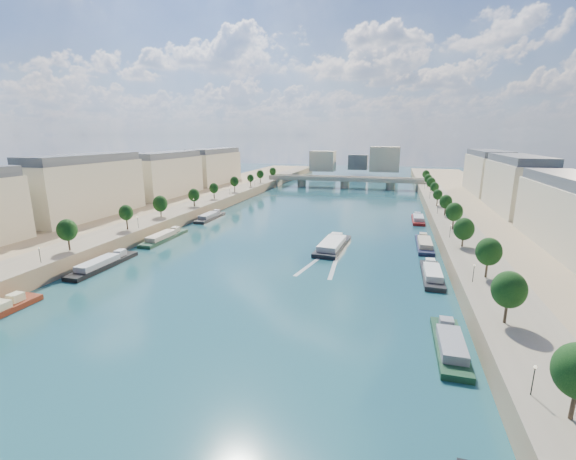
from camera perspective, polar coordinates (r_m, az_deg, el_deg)
The scene contains 17 objects.
ground at distance 152.57m, azimuth 2.01°, elevation -0.22°, with size 700.00×700.00×0.00m, color #0E2D3D.
quay_left at distance 182.14m, azimuth -20.61°, elevation 2.02°, with size 44.00×520.00×5.00m, color #9E8460.
quay_right at distance 152.93m, azimuth 29.28°, elevation -1.02°, with size 44.00×520.00×5.00m, color #9E8460.
pave_left at distance 173.35m, azimuth -16.64°, elevation 2.63°, with size 14.00×520.00×0.10m, color gray.
pave_right at distance 149.34m, azimuth 23.83°, elevation 0.27°, with size 14.00×520.00×0.10m, color gray.
trees_left at distance 173.06m, azimuth -15.86°, elevation 4.49°, with size 4.80×268.80×8.26m.
trees_right at distance 157.72m, azimuth 22.81°, elevation 3.06°, with size 4.80×268.80×8.26m.
lamps_left at distance 162.18m, azimuth -17.20°, elevation 2.83°, with size 0.36×200.36×4.28m.
lamps_right at distance 153.01m, azimuth 22.01°, elevation 1.80°, with size 0.36×200.36×4.28m.
buildings_left at distance 197.30m, azimuth -22.01°, elevation 6.86°, with size 16.00×226.00×23.20m.
buildings_right at distance 165.45m, azimuth 33.28°, elevation 4.43°, with size 16.00×226.00×23.20m.
skyline at distance 365.54m, azimuth 10.66°, elevation 10.12°, with size 79.00×42.00×22.00m.
bridge at distance 282.82m, azimuth 8.42°, elevation 7.23°, with size 112.00×12.00×8.15m.
tour_barge at distance 130.92m, azimuth 6.63°, elevation -2.25°, with size 9.50×27.11×3.70m.
wake at distance 115.54m, azimuth 5.33°, elevation -4.92°, with size 10.75×26.03×0.04m.
moored_barges_left at distance 123.76m, azimuth -25.67°, elevation -4.60°, with size 5.00×158.70×3.60m.
moored_barges_right at distance 106.53m, azimuth 20.74°, elevation -6.99°, with size 5.00×169.85×3.60m.
Camera 1 is at (33.98, -44.02, 37.15)m, focal length 24.00 mm.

